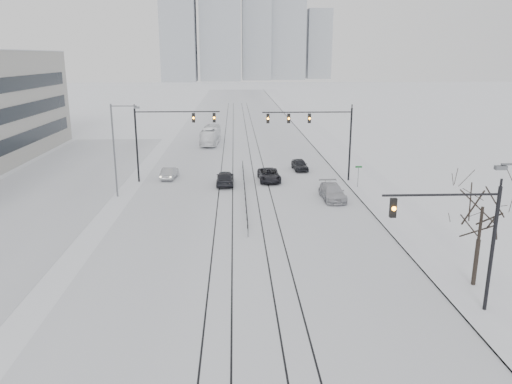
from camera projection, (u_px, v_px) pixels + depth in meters
name	position (u px, v px, depth m)	size (l,w,h in m)	color
road	(241.00, 144.00, 78.39)	(22.00, 260.00, 0.02)	silver
sidewalk_east	(326.00, 143.00, 78.94)	(5.00, 260.00, 0.16)	white
curb	(310.00, 143.00, 78.84)	(0.10, 260.00, 0.12)	gray
parking_strip	(58.00, 184.00, 53.47)	(14.00, 60.00, 0.03)	silver
tram_rails	(243.00, 172.00, 59.12)	(5.30, 180.00, 0.01)	black
skyline	(244.00, 24.00, 276.39)	(96.00, 48.00, 72.00)	#90969E
traffic_mast_near	(464.00, 233.00, 25.60)	(6.10, 0.37, 7.00)	black
traffic_mast_ne	(320.00, 129.00, 53.12)	(9.60, 0.37, 8.00)	black
traffic_mast_nw	(164.00, 131.00, 53.44)	(9.10, 0.37, 8.00)	black
street_light_west	(117.00, 144.00, 47.60)	(2.73, 0.25, 9.00)	#595B60
bare_tree	(482.00, 215.00, 28.61)	(4.40, 4.40, 6.10)	black
median_fence	(245.00, 190.00, 49.35)	(0.06, 24.00, 1.00)	black
street_sign	(358.00, 173.00, 51.48)	(0.70, 0.06, 2.40)	#595B60
sedan_sb_inner	(225.00, 178.00, 53.05)	(1.83, 4.56, 1.55)	black
sedan_sb_outer	(169.00, 173.00, 55.89)	(1.37, 3.93, 1.29)	gray
sedan_nb_front	(269.00, 175.00, 54.77)	(2.25, 4.89, 1.36)	black
sedan_nb_right	(332.00, 192.00, 47.75)	(2.04, 5.01, 1.45)	#AEAFB6
sedan_nb_far	(300.00, 165.00, 59.99)	(1.57, 3.91, 1.33)	black
box_truck	(211.00, 136.00, 77.69)	(2.24, 9.58, 2.67)	white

